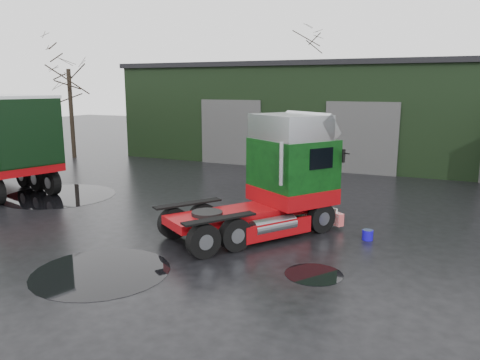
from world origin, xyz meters
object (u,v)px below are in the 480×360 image
warehouse (378,112)px  tree_back_a (305,87)px  wash_bucket (368,235)px  hero_tractor (249,176)px  tree_left (70,95)px

warehouse → tree_back_a: size_ratio=3.41×
warehouse → wash_bucket: bearing=-82.4°
hero_tractor → tree_back_a: (-6.68, 28.72, 2.76)m
wash_bucket → tree_left: size_ratio=0.04×
hero_tractor → wash_bucket: 4.25m
hero_tractor → tree_back_a: 29.61m
warehouse → hero_tractor: bearing=-94.0°
wash_bucket → warehouse: bearing=97.6°
tree_left → tree_back_a: size_ratio=0.89×
wash_bucket → tree_left: tree_left is taller
wash_bucket → hero_tractor: bearing=-162.8°
warehouse → wash_bucket: size_ratio=93.94×
tree_left → tree_back_a: 21.10m
wash_bucket → tree_back_a: (-10.35, 27.58, 4.59)m
hero_tractor → wash_bucket: bearing=50.7°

